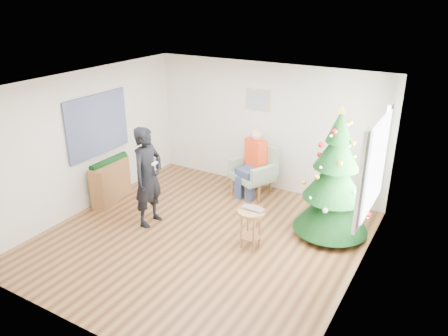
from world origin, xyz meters
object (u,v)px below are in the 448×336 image
Objects in this scene: christmas_tree at (335,179)px; armchair at (254,176)px; stool at (251,229)px; standing_man at (148,177)px; console at (111,181)px.

christmas_tree is 2.21× the size of armchair.
standing_man is at bearing -174.68° from stool.
stool is at bearing -83.86° from standing_man.
armchair is 1.03× the size of console.
armchair reaches higher than stool.
stool is 2.00m from standing_man.
standing_man is at bearing -157.27° from christmas_tree.
armchair is at bearing 114.90° from stool.
console is (-1.24, 0.32, -0.49)m from standing_man.
stool is 2.05m from armchair.
armchair is at bearing 156.18° from christmas_tree.
standing_man is at bearing -93.15° from armchair.
armchair reaches higher than console.
standing_man is (-1.92, -0.18, 0.56)m from stool.
christmas_tree is 2.28× the size of console.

